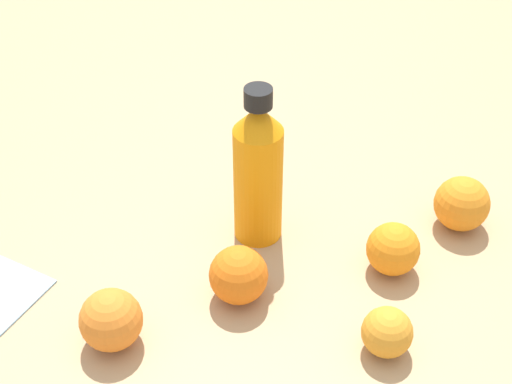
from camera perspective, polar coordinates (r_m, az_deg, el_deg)
name	(u,v)px	position (r m, az deg, el deg)	size (l,w,h in m)	color
ground_plane	(272,241)	(1.13, 1.16, -3.66)	(2.40, 2.40, 0.00)	tan
water_bottle	(256,172)	(1.07, 0.00, 1.49)	(0.07, 0.07, 0.25)	orange
orange_0	(393,249)	(1.08, 10.18, -4.20)	(0.08, 0.08, 0.08)	orange
orange_1	(462,204)	(1.17, 15.08, -0.85)	(0.08, 0.08, 0.08)	orange
orange_2	(387,332)	(0.98, 9.74, -10.26)	(0.07, 0.07, 0.07)	orange
orange_3	(239,275)	(1.03, -1.31, -6.21)	(0.08, 0.08, 0.08)	orange
orange_4	(111,320)	(0.99, -10.75, -9.35)	(0.08, 0.08, 0.08)	orange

